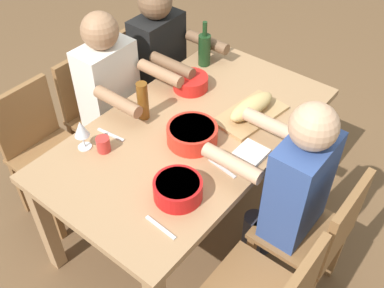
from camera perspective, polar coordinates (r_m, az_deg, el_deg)
ground_plane at (r=2.89m, az=0.00°, el=-9.19°), size 8.00×8.00×0.00m
dining_table at (r=2.41m, az=0.00°, el=0.37°), size 1.62×0.91×0.74m
chair_near_center at (r=2.29m, az=15.69°, el=-11.00°), size 0.40×0.40×0.85m
diner_near_center at (r=2.16m, az=12.46°, el=-5.35°), size 0.41×0.53×1.20m
chair_far_right at (r=3.18m, az=-6.04°, el=8.29°), size 0.40×0.40×0.85m
diner_far_right at (r=2.96m, az=-3.70°, el=10.49°), size 0.41×0.53×1.20m
chair_far_center at (r=2.95m, az=-11.94°, el=4.33°), size 0.40×0.40×0.85m
diner_far_center at (r=2.71m, az=-9.96°, el=6.41°), size 0.41×0.53×1.20m
chair_far_left at (r=2.77m, az=-18.65°, el=-0.28°), size 0.40×0.40×0.85m
serving_bowl_fruit at (r=1.98m, az=-1.82°, el=-5.69°), size 0.22×0.22×0.09m
serving_bowl_pasta at (r=2.24m, az=0.02°, el=1.38°), size 0.26×0.26×0.09m
serving_bowl_salad at (r=2.61m, az=-0.19°, el=7.98°), size 0.20×0.20×0.08m
cutting_board at (r=2.44m, az=7.51°, el=3.76°), size 0.43×0.27×0.02m
bread_loaf at (r=2.41m, az=7.62°, el=4.78°), size 0.33×0.15×0.09m
wine_bottle at (r=2.79m, az=1.60°, el=12.05°), size 0.08×0.08×0.29m
beer_bottle at (r=2.37m, az=-6.31°, el=5.51°), size 0.06×0.06×0.22m
wine_glass at (r=2.23m, az=-14.01°, el=1.77°), size 0.08×0.08×0.17m
fork_near_center at (r=2.14m, az=3.89°, el=-3.11°), size 0.04×0.17×0.01m
fork_near_left at (r=1.91m, az=-4.04°, el=-10.62°), size 0.03×0.17×0.01m
cup_far_left at (r=2.24m, az=-11.29°, el=-0.04°), size 0.07×0.07×0.08m
fork_far_left at (r=2.34m, az=-10.37°, el=1.18°), size 0.03×0.17×0.01m
napkin_stack at (r=2.21m, az=7.60°, el=-1.14°), size 0.14×0.14×0.02m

